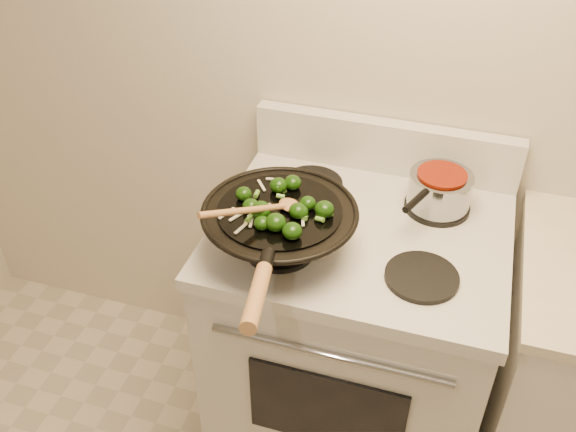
% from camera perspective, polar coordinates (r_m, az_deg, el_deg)
% --- Properties ---
extents(stove, '(0.78, 0.67, 1.08)m').
position_cam_1_polar(stove, '(2.03, 5.67, -10.97)').
color(stove, silver).
rests_on(stove, ground).
extents(wok, '(0.39, 0.64, 0.20)m').
position_cam_1_polar(wok, '(1.59, -0.76, -1.02)').
color(wok, black).
rests_on(wok, stove).
extents(stirfry, '(0.26, 0.25, 0.04)m').
position_cam_1_polar(stirfry, '(1.53, -0.47, 0.74)').
color(stirfry, black).
rests_on(stirfry, wok).
extents(wooden_spoon, '(0.19, 0.24, 0.10)m').
position_cam_1_polar(wooden_spoon, '(1.51, -2.06, 0.71)').
color(wooden_spoon, '#A67341').
rests_on(wooden_spoon, wok).
extents(saucepan, '(0.17, 0.27, 0.10)m').
position_cam_1_polar(saucepan, '(1.79, 13.31, 2.31)').
color(saucepan, gray).
rests_on(saucepan, stove).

